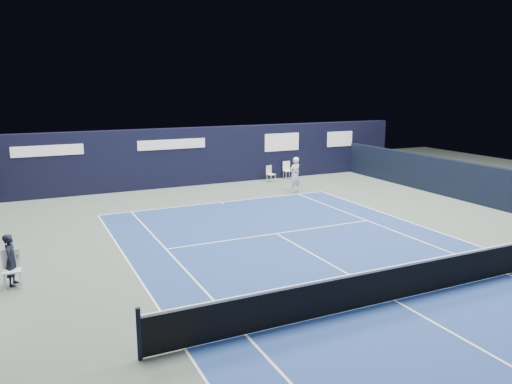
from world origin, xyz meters
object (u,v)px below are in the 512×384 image
(folding_chair_back_a, at_px, (270,173))
(line_judge_chair, at_px, (11,266))
(folding_chair_back_b, at_px, (287,169))
(tennis_net, at_px, (396,282))
(tennis_player, at_px, (295,175))

(folding_chair_back_a, distance_m, line_judge_chair, 16.60)
(folding_chair_back_b, xyz_separation_m, tennis_net, (-5.70, -15.88, -0.06))
(tennis_net, height_order, tennis_player, tennis_player)
(line_judge_chair, bearing_deg, tennis_net, -29.02)
(tennis_net, bearing_deg, folding_chair_back_a, 74.23)
(folding_chair_back_a, bearing_deg, tennis_player, -110.49)
(folding_chair_back_a, height_order, line_judge_chair, line_judge_chair)
(folding_chair_back_a, xyz_separation_m, folding_chair_back_b, (1.34, 0.44, 0.05))
(line_judge_chair, relative_size, tennis_net, 0.08)
(line_judge_chair, height_order, tennis_net, tennis_net)
(folding_chair_back_a, bearing_deg, folding_chair_back_b, 0.38)
(folding_chair_back_a, distance_m, tennis_player, 3.04)
(folding_chair_back_a, height_order, folding_chair_back_b, folding_chair_back_b)
(line_judge_chair, height_order, tennis_player, tennis_player)
(tennis_net, bearing_deg, line_judge_chair, 149.29)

